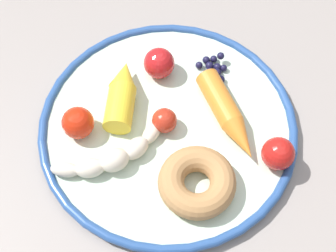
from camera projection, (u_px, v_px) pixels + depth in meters
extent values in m
cube|color=gray|center=(176.00, 167.00, 0.68)|extent=(1.16, 0.75, 0.03)
cube|color=gray|center=(172.00, 9.00, 1.30)|extent=(0.05, 0.05, 0.70)
cylinder|color=silver|center=(168.00, 128.00, 0.69)|extent=(0.33, 0.33, 0.01)
torus|color=#2A5093|center=(168.00, 126.00, 0.68)|extent=(0.35, 0.35, 0.01)
ellipsoid|color=beige|center=(65.00, 170.00, 0.64)|extent=(0.04, 0.04, 0.02)
ellipsoid|color=beige|center=(90.00, 168.00, 0.64)|extent=(0.04, 0.04, 0.02)
ellipsoid|color=beige|center=(114.00, 160.00, 0.64)|extent=(0.03, 0.04, 0.03)
ellipsoid|color=beige|center=(136.00, 148.00, 0.65)|extent=(0.03, 0.04, 0.02)
ellipsoid|color=beige|center=(152.00, 132.00, 0.67)|extent=(0.03, 0.04, 0.02)
cylinder|color=orange|center=(219.00, 99.00, 0.69)|extent=(0.08, 0.04, 0.03)
cone|color=orange|center=(242.00, 140.00, 0.66)|extent=(0.06, 0.04, 0.03)
cylinder|color=yellow|center=(120.00, 107.00, 0.68)|extent=(0.07, 0.07, 0.04)
cone|color=yellow|center=(125.00, 75.00, 0.70)|extent=(0.06, 0.05, 0.04)
torus|color=#B4804D|center=(200.00, 181.00, 0.63)|extent=(0.14, 0.14, 0.03)
sphere|color=#191638|center=(217.00, 73.00, 0.72)|extent=(0.01, 0.01, 0.01)
sphere|color=#191638|center=(203.00, 76.00, 0.72)|extent=(0.01, 0.01, 0.01)
sphere|color=#191638|center=(217.00, 67.00, 0.72)|extent=(0.01, 0.01, 0.01)
sphere|color=#191638|center=(206.00, 60.00, 0.73)|extent=(0.01, 0.01, 0.01)
sphere|color=#191638|center=(206.00, 83.00, 0.71)|extent=(0.01, 0.01, 0.01)
sphere|color=#191638|center=(210.00, 71.00, 0.72)|extent=(0.01, 0.01, 0.01)
sphere|color=#191638|center=(221.00, 79.00, 0.71)|extent=(0.01, 0.01, 0.01)
sphere|color=#191638|center=(214.00, 59.00, 0.73)|extent=(0.01, 0.01, 0.01)
sphere|color=#191638|center=(199.00, 65.00, 0.73)|extent=(0.01, 0.01, 0.01)
sphere|color=#191638|center=(224.00, 68.00, 0.72)|extent=(0.01, 0.01, 0.01)
sphere|color=#191638|center=(210.00, 66.00, 0.73)|extent=(0.01, 0.01, 0.01)
sphere|color=#191638|center=(211.00, 73.00, 0.71)|extent=(0.01, 0.01, 0.01)
sphere|color=#191638|center=(221.00, 56.00, 0.72)|extent=(0.01, 0.01, 0.01)
sphere|color=red|center=(278.00, 154.00, 0.64)|extent=(0.04, 0.04, 0.04)
sphere|color=red|center=(159.00, 63.00, 0.71)|extent=(0.04, 0.04, 0.04)
sphere|color=red|center=(78.00, 123.00, 0.66)|extent=(0.04, 0.04, 0.04)
sphere|color=red|center=(164.00, 121.00, 0.67)|extent=(0.03, 0.03, 0.03)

